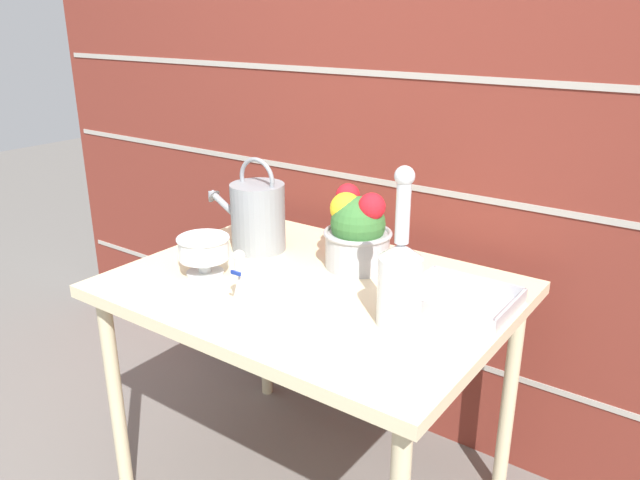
% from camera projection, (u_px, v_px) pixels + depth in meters
% --- Properties ---
extents(brick_wall, '(3.60, 0.08, 2.20)m').
position_uv_depth(brick_wall, '(408.00, 130.00, 2.07)').
color(brick_wall, maroon).
rests_on(brick_wall, ground_plane).
extents(patio_table, '(1.10, 0.82, 0.74)m').
position_uv_depth(patio_table, '(312.00, 306.00, 1.80)').
color(patio_table, beige).
rests_on(patio_table, ground_plane).
extents(watering_can, '(0.32, 0.17, 0.30)m').
position_uv_depth(watering_can, '(257.00, 215.00, 2.00)').
color(watering_can, gray).
rests_on(watering_can, patio_table).
extents(crystal_pedestal_bowl, '(0.15, 0.15, 0.12)m').
position_uv_depth(crystal_pedestal_bowl, '(204.00, 250.00, 1.81)').
color(crystal_pedestal_bowl, silver).
rests_on(crystal_pedestal_bowl, patio_table).
extents(flower_planter, '(0.21, 0.21, 0.25)m').
position_uv_depth(flower_planter, '(357.00, 231.00, 1.86)').
color(flower_planter, '#ADADB2').
rests_on(flower_planter, patio_table).
extents(glass_decanter, '(0.11, 0.11, 0.40)m').
position_uv_depth(glass_decanter, '(400.00, 276.00, 1.50)').
color(glass_decanter, silver).
rests_on(glass_decanter, patio_table).
extents(figurine_vase, '(0.06, 0.06, 0.17)m').
position_uv_depth(figurine_vase, '(240.00, 286.00, 1.59)').
color(figurine_vase, white).
rests_on(figurine_vase, patio_table).
extents(wire_tray, '(0.27, 0.23, 0.04)m').
position_uv_depth(wire_tray, '(461.00, 301.00, 1.65)').
color(wire_tray, '#B7B7BC').
rests_on(wire_tray, patio_table).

